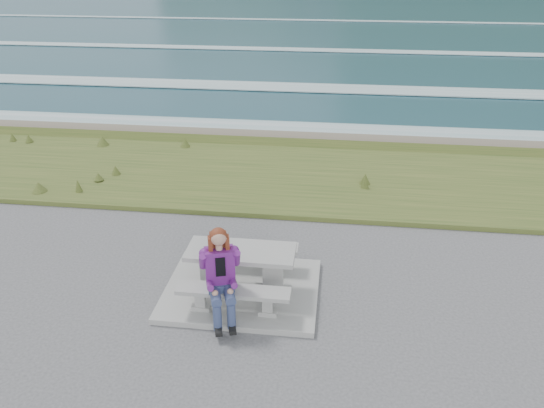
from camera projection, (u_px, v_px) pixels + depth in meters
The scene contains 8 objects.
concrete_slab at pixel (242, 290), 9.10m from camera, with size 2.60×2.10×0.10m, color #9FA09A.
picnic_table at pixel (241, 258), 8.83m from camera, with size 1.80×0.75×0.75m.
bench_landward at pixel (233, 295), 8.30m from camera, with size 1.80×0.35×0.45m.
bench_seaward at pixel (248, 249), 9.55m from camera, with size 1.80×0.35×0.45m.
grass_verge at pixel (276, 179), 13.58m from camera, with size 160.00×4.50×0.22m, color #324C1C.
shore_drop at pixel (288, 141), 16.17m from camera, with size 160.00×0.80×2.20m, color brown.
ocean at pixel (315, 76), 32.26m from camera, with size 1600.00×1600.00×0.09m.
seated_woman at pixel (222, 288), 8.11m from camera, with size 0.64×0.86×1.51m.
Camera 1 is at (1.47, -7.41, 5.37)m, focal length 35.00 mm.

